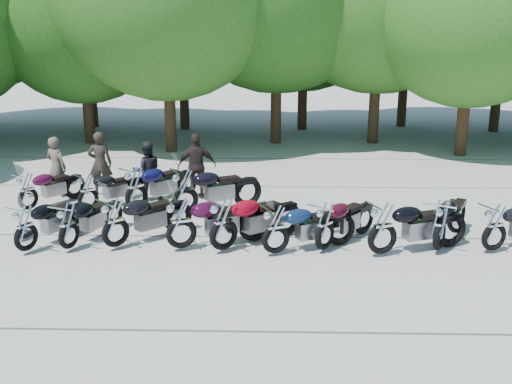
{
  "coord_description": "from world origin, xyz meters",
  "views": [
    {
      "loc": [
        0.34,
        -11.76,
        4.84
      ],
      "look_at": [
        0.0,
        1.5,
        1.1
      ],
      "focal_mm": 42.0,
      "sensor_mm": 36.0,
      "label": 1
    }
  ],
  "objects_px": {
    "motorcycle_6": "(325,225)",
    "rider_2": "(197,166)",
    "motorcycle_11": "(88,191)",
    "motorcycle_9": "(495,226)",
    "motorcycle_5": "(276,228)",
    "rider_1": "(147,171)",
    "rider_3": "(100,163)",
    "rider_0": "(56,167)",
    "motorcycle_3": "(181,222)",
    "motorcycle_1": "(68,225)",
    "motorcycle_7": "(383,227)",
    "motorcycle_4": "(223,222)",
    "motorcycle_13": "(185,190)",
    "motorcycle_0": "(25,227)",
    "motorcycle_8": "(440,224)",
    "motorcycle_12": "(136,187)",
    "motorcycle_10": "(27,190)",
    "motorcycle_2": "(115,221)"
  },
  "relations": [
    {
      "from": "motorcycle_0",
      "to": "motorcycle_11",
      "type": "xyz_separation_m",
      "value": [
        0.47,
        2.99,
        -0.03
      ]
    },
    {
      "from": "motorcycle_11",
      "to": "motorcycle_9",
      "type": "bearing_deg",
      "value": -148.61
    },
    {
      "from": "motorcycle_0",
      "to": "rider_2",
      "type": "xyz_separation_m",
      "value": [
        3.21,
        4.37,
        0.33
      ]
    },
    {
      "from": "motorcycle_13",
      "to": "rider_3",
      "type": "bearing_deg",
      "value": 26.45
    },
    {
      "from": "motorcycle_1",
      "to": "rider_3",
      "type": "relative_size",
      "value": 1.14
    },
    {
      "from": "motorcycle_3",
      "to": "motorcycle_13",
      "type": "height_order",
      "value": "motorcycle_13"
    },
    {
      "from": "motorcycle_3",
      "to": "motorcycle_4",
      "type": "xyz_separation_m",
      "value": [
        0.93,
        -0.07,
        0.02
      ]
    },
    {
      "from": "motorcycle_6",
      "to": "motorcycle_7",
      "type": "distance_m",
      "value": 1.24
    },
    {
      "from": "motorcycle_0",
      "to": "motorcycle_12",
      "type": "height_order",
      "value": "motorcycle_12"
    },
    {
      "from": "motorcycle_5",
      "to": "motorcycle_11",
      "type": "relative_size",
      "value": 1.08
    },
    {
      "from": "motorcycle_10",
      "to": "motorcycle_9",
      "type": "bearing_deg",
      "value": -159.35
    },
    {
      "from": "motorcycle_1",
      "to": "motorcycle_4",
      "type": "xyz_separation_m",
      "value": [
        3.41,
        -0.02,
        0.09
      ]
    },
    {
      "from": "rider_1",
      "to": "motorcycle_0",
      "type": "bearing_deg",
      "value": 49.81
    },
    {
      "from": "rider_2",
      "to": "motorcycle_7",
      "type": "bearing_deg",
      "value": 124.79
    },
    {
      "from": "motorcycle_2",
      "to": "rider_3",
      "type": "height_order",
      "value": "rider_3"
    },
    {
      "from": "motorcycle_10",
      "to": "rider_0",
      "type": "height_order",
      "value": "rider_0"
    },
    {
      "from": "motorcycle_6",
      "to": "rider_2",
      "type": "bearing_deg",
      "value": -11.44
    },
    {
      "from": "rider_0",
      "to": "rider_1",
      "type": "bearing_deg",
      "value": -165.17
    },
    {
      "from": "motorcycle_6",
      "to": "motorcycle_9",
      "type": "height_order",
      "value": "motorcycle_6"
    },
    {
      "from": "motorcycle_11",
      "to": "motorcycle_12",
      "type": "relative_size",
      "value": 0.85
    },
    {
      "from": "motorcycle_3",
      "to": "rider_0",
      "type": "height_order",
      "value": "rider_0"
    },
    {
      "from": "rider_1",
      "to": "rider_2",
      "type": "relative_size",
      "value": 0.9
    },
    {
      "from": "motorcycle_4",
      "to": "rider_1",
      "type": "relative_size",
      "value": 1.45
    },
    {
      "from": "motorcycle_6",
      "to": "motorcycle_13",
      "type": "xyz_separation_m",
      "value": [
        -3.4,
        2.49,
        0.07
      ]
    },
    {
      "from": "rider_0",
      "to": "motorcycle_3",
      "type": "bearing_deg",
      "value": 156.58
    },
    {
      "from": "motorcycle_1",
      "to": "motorcycle_10",
      "type": "height_order",
      "value": "motorcycle_1"
    },
    {
      "from": "motorcycle_4",
      "to": "motorcycle_11",
      "type": "bearing_deg",
      "value": 14.83
    },
    {
      "from": "motorcycle_0",
      "to": "rider_0",
      "type": "distance_m",
      "value": 4.55
    },
    {
      "from": "motorcycle_10",
      "to": "motorcycle_13",
      "type": "relative_size",
      "value": 0.84
    },
    {
      "from": "motorcycle_9",
      "to": "rider_3",
      "type": "bearing_deg",
      "value": 43.73
    },
    {
      "from": "motorcycle_1",
      "to": "motorcycle_9",
      "type": "distance_m",
      "value": 9.29
    },
    {
      "from": "motorcycle_5",
      "to": "rider_0",
      "type": "height_order",
      "value": "rider_0"
    },
    {
      "from": "rider_1",
      "to": "rider_3",
      "type": "xyz_separation_m",
      "value": [
        -1.47,
        0.55,
        0.08
      ]
    },
    {
      "from": "rider_1",
      "to": "motorcycle_9",
      "type": "bearing_deg",
      "value": 138.83
    },
    {
      "from": "motorcycle_1",
      "to": "rider_1",
      "type": "relative_size",
      "value": 1.26
    },
    {
      "from": "rider_1",
      "to": "motorcycle_6",
      "type": "bearing_deg",
      "value": 123.81
    },
    {
      "from": "motorcycle_6",
      "to": "rider_1",
      "type": "height_order",
      "value": "rider_1"
    },
    {
      "from": "motorcycle_2",
      "to": "motorcycle_13",
      "type": "relative_size",
      "value": 0.94
    },
    {
      "from": "motorcycle_6",
      "to": "motorcycle_0",
      "type": "bearing_deg",
      "value": 42.2
    },
    {
      "from": "motorcycle_1",
      "to": "motorcycle_9",
      "type": "bearing_deg",
      "value": -156.68
    },
    {
      "from": "motorcycle_3",
      "to": "motorcycle_5",
      "type": "distance_m",
      "value": 2.08
    },
    {
      "from": "motorcycle_8",
      "to": "rider_3",
      "type": "relative_size",
      "value": 1.26
    },
    {
      "from": "motorcycle_7",
      "to": "rider_0",
      "type": "height_order",
      "value": "rider_0"
    },
    {
      "from": "motorcycle_3",
      "to": "motorcycle_10",
      "type": "xyz_separation_m",
      "value": [
        -4.5,
        2.77,
        -0.09
      ]
    },
    {
      "from": "motorcycle_4",
      "to": "motorcycle_6",
      "type": "relative_size",
      "value": 1.1
    },
    {
      "from": "motorcycle_2",
      "to": "motorcycle_13",
      "type": "bearing_deg",
      "value": -70.25
    },
    {
      "from": "motorcycle_12",
      "to": "motorcycle_0",
      "type": "bearing_deg",
      "value": 99.45
    },
    {
      "from": "motorcycle_8",
      "to": "motorcycle_12",
      "type": "xyz_separation_m",
      "value": [
        -7.24,
        2.76,
        0.02
      ]
    },
    {
      "from": "rider_1",
      "to": "rider_3",
      "type": "relative_size",
      "value": 0.91
    },
    {
      "from": "motorcycle_0",
      "to": "rider_1",
      "type": "distance_m",
      "value": 4.53
    }
  ]
}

